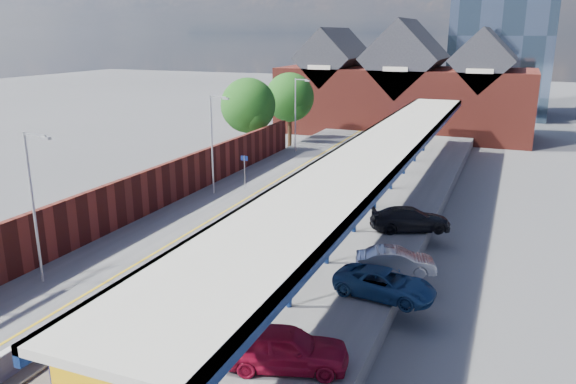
% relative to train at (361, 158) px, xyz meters
% --- Properties ---
extents(ground, '(240.00, 240.00, 0.00)m').
position_rel_train_xyz_m(ground, '(-1.49, -2.62, -2.12)').
color(ground, '#5B5B5E').
rests_on(ground, ground).
extents(ballast_bed, '(6.00, 76.00, 0.06)m').
position_rel_train_xyz_m(ballast_bed, '(-1.49, -12.62, -2.09)').
color(ballast_bed, '#473D33').
rests_on(ballast_bed, ground).
extents(rails, '(4.51, 76.00, 0.14)m').
position_rel_train_xyz_m(rails, '(-1.49, -12.62, -2.00)').
color(rails, slate).
rests_on(rails, ground).
extents(left_platform, '(5.00, 76.00, 1.00)m').
position_rel_train_xyz_m(left_platform, '(-6.99, -12.62, -1.62)').
color(left_platform, '#565659').
rests_on(left_platform, ground).
extents(right_platform, '(6.00, 76.00, 1.00)m').
position_rel_train_xyz_m(right_platform, '(4.51, -12.62, -1.62)').
color(right_platform, '#565659').
rests_on(right_platform, ground).
extents(coping_left, '(0.30, 76.00, 0.05)m').
position_rel_train_xyz_m(coping_left, '(-4.64, -12.62, -1.10)').
color(coping_left, silver).
rests_on(coping_left, left_platform).
extents(coping_right, '(0.30, 76.00, 0.05)m').
position_rel_train_xyz_m(coping_right, '(1.66, -12.62, -1.10)').
color(coping_right, silver).
rests_on(coping_right, right_platform).
extents(yellow_line, '(0.14, 76.00, 0.01)m').
position_rel_train_xyz_m(yellow_line, '(-5.24, -12.62, -1.12)').
color(yellow_line, yellow).
rests_on(yellow_line, left_platform).
extents(train, '(3.07, 65.94, 3.45)m').
position_rel_train_xyz_m(train, '(0.00, 0.00, 0.00)').
color(train, '#0C0F58').
rests_on(train, ground).
extents(canopy, '(4.50, 52.00, 4.48)m').
position_rel_train_xyz_m(canopy, '(3.99, -10.67, 3.13)').
color(canopy, navy).
rests_on(canopy, right_platform).
extents(lamp_post_b, '(1.48, 0.18, 7.00)m').
position_rel_train_xyz_m(lamp_post_b, '(-7.86, -26.62, 2.87)').
color(lamp_post_b, '#A5A8AA').
rests_on(lamp_post_b, left_platform).
extents(lamp_post_c, '(1.48, 0.18, 7.00)m').
position_rel_train_xyz_m(lamp_post_c, '(-7.86, -10.62, 2.87)').
color(lamp_post_c, '#A5A8AA').
rests_on(lamp_post_c, left_platform).
extents(lamp_post_d, '(1.48, 0.18, 7.00)m').
position_rel_train_xyz_m(lamp_post_d, '(-7.86, 5.38, 2.87)').
color(lamp_post_d, '#A5A8AA').
rests_on(lamp_post_d, left_platform).
extents(platform_sign, '(0.55, 0.08, 2.50)m').
position_rel_train_xyz_m(platform_sign, '(-6.49, -8.62, 0.57)').
color(platform_sign, '#A5A8AA').
rests_on(platform_sign, left_platform).
extents(brick_wall, '(0.35, 50.00, 3.86)m').
position_rel_train_xyz_m(brick_wall, '(-9.59, -19.09, 0.33)').
color(brick_wall, maroon).
rests_on(brick_wall, left_platform).
extents(station_building, '(30.00, 12.12, 13.78)m').
position_rel_train_xyz_m(station_building, '(-1.49, 25.38, 3.33)').
color(station_building, maroon).
rests_on(station_building, ground).
extents(tree_near, '(5.20, 5.20, 8.10)m').
position_rel_train_xyz_m(tree_near, '(-11.84, 3.28, 3.23)').
color(tree_near, '#382314').
rests_on(tree_near, ground).
extents(tree_far, '(5.20, 5.20, 8.10)m').
position_rel_train_xyz_m(tree_far, '(-10.84, 11.28, 3.23)').
color(tree_far, '#382314').
rests_on(tree_far, ground).
extents(parked_car_red, '(4.73, 2.96, 1.50)m').
position_rel_train_xyz_m(parked_car_red, '(5.01, -28.80, -0.37)').
color(parked_car_red, maroon).
rests_on(parked_car_red, right_platform).
extents(parked_car_silver, '(3.96, 2.42, 1.23)m').
position_rel_train_xyz_m(parked_car_silver, '(6.92, -19.53, -0.51)').
color(parked_car_silver, '#B7B7BC').
rests_on(parked_car_silver, right_platform).
extents(parked_car_dark, '(5.00, 3.57, 1.34)m').
position_rel_train_xyz_m(parked_car_dark, '(6.45, -13.11, -0.45)').
color(parked_car_dark, black).
rests_on(parked_car_dark, right_platform).
extents(parked_car_blue, '(4.65, 2.61, 1.23)m').
position_rel_train_xyz_m(parked_car_blue, '(7.01, -22.18, -0.51)').
color(parked_car_blue, navy).
rests_on(parked_car_blue, right_platform).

